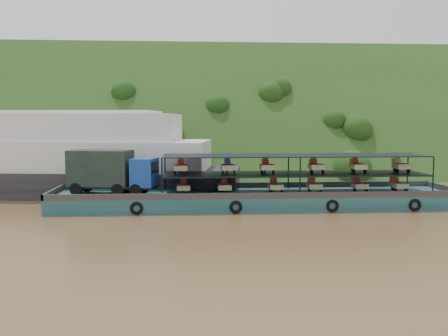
{
  "coord_description": "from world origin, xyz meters",
  "views": [
    {
      "loc": [
        -5.15,
        -42.69,
        7.51
      ],
      "look_at": [
        -2.0,
        3.0,
        3.2
      ],
      "focal_mm": 40.0,
      "sensor_mm": 36.0,
      "label": 1
    }
  ],
  "objects": [
    {
      "name": "cargo_barge",
      "position": [
        -0.98,
        0.7,
        1.26
      ],
      "size": [
        35.0,
        7.18,
        5.01
      ],
      "color": "#153E4A",
      "rests_on": "ground"
    },
    {
      "name": "ground",
      "position": [
        0.0,
        0.0,
        0.0
      ],
      "size": [
        160.0,
        160.0,
        0.0
      ],
      "primitive_type": "plane",
      "color": "brown",
      "rests_on": "ground"
    },
    {
      "name": "passenger_ferry",
      "position": [
        -21.23,
        10.51,
        3.71
      ],
      "size": [
        43.36,
        16.31,
        8.57
      ],
      "rotation": [
        0.0,
        0.0,
        -0.14
      ],
      "color": "black",
      "rests_on": "ground"
    },
    {
      "name": "hillside",
      "position": [
        0.0,
        36.0,
        0.0
      ],
      "size": [
        140.0,
        39.6,
        39.6
      ],
      "primitive_type": "cube",
      "rotation": [
        0.79,
        0.0,
        0.0
      ],
      "color": "#1D3915",
      "rests_on": "ground"
    }
  ]
}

